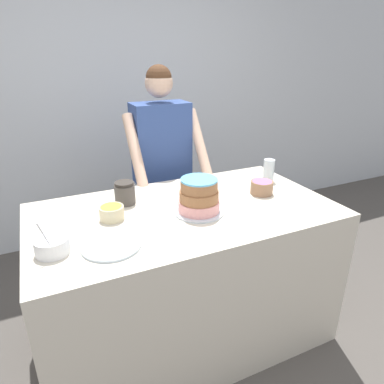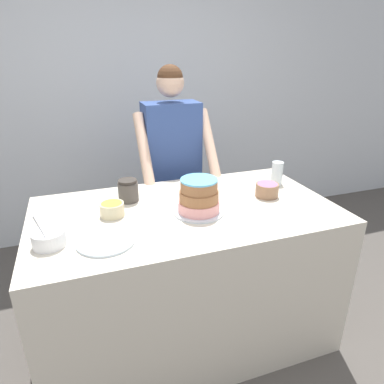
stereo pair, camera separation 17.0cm
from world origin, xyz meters
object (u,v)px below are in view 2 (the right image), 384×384
(frosting_bowl_white, at_px, (49,238))
(frosting_bowl_purple, at_px, (267,189))
(cake, at_px, (199,197))
(drinking_glass, at_px, (277,173))
(stoneware_jar, at_px, (128,191))
(person_baker, at_px, (172,157))
(frosting_bowl_orange, at_px, (112,209))
(ceramic_plate, at_px, (106,241))

(frosting_bowl_white, bearing_deg, frosting_bowl_purple, 8.13)
(cake, relative_size, drinking_glass, 1.84)
(cake, height_order, frosting_bowl_purple, cake)
(frosting_bowl_purple, xyz_separation_m, stoneware_jar, (-0.82, 0.21, 0.02))
(person_baker, xyz_separation_m, stoneware_jar, (-0.43, -0.53, -0.02))
(person_baker, height_order, cake, person_baker)
(person_baker, bearing_deg, cake, -96.06)
(frosting_bowl_white, bearing_deg, stoneware_jar, 42.27)
(frosting_bowl_orange, height_order, drinking_glass, drinking_glass)
(frosting_bowl_orange, relative_size, ceramic_plate, 0.47)
(drinking_glass, distance_m, ceramic_plate, 1.24)
(frosting_bowl_white, height_order, frosting_bowl_purple, frosting_bowl_white)
(ceramic_plate, height_order, stoneware_jar, stoneware_jar)
(ceramic_plate, bearing_deg, frosting_bowl_orange, 76.47)
(stoneware_jar, bearing_deg, frosting_bowl_white, -137.73)
(person_baker, height_order, frosting_bowl_orange, person_baker)
(person_baker, distance_m, frosting_bowl_purple, 0.84)
(frosting_bowl_purple, relative_size, stoneware_jar, 1.05)
(ceramic_plate, xyz_separation_m, stoneware_jar, (0.18, 0.45, 0.06))
(person_baker, relative_size, drinking_glass, 10.78)
(frosting_bowl_orange, distance_m, ceramic_plate, 0.29)
(person_baker, distance_m, drinking_glass, 0.81)
(person_baker, xyz_separation_m, frosting_bowl_white, (-0.86, -0.92, -0.04))
(stoneware_jar, bearing_deg, drinking_glass, -2.72)
(cake, distance_m, frosting_bowl_purple, 0.48)
(frosting_bowl_white, distance_m, frosting_bowl_purple, 1.26)
(ceramic_plate, distance_m, stoneware_jar, 0.49)
(frosting_bowl_white, relative_size, stoneware_jar, 1.34)
(person_baker, bearing_deg, frosting_bowl_purple, -62.46)
(drinking_glass, distance_m, stoneware_jar, 0.99)
(cake, distance_m, frosting_bowl_orange, 0.48)
(drinking_glass, height_order, stoneware_jar, drinking_glass)
(frosting_bowl_orange, bearing_deg, drinking_glass, 6.41)
(drinking_glass, height_order, ceramic_plate, drinking_glass)
(stoneware_jar, bearing_deg, cake, -40.42)
(ceramic_plate, bearing_deg, drinking_glass, 18.86)
(ceramic_plate, bearing_deg, cake, 16.76)
(frosting_bowl_white, height_order, ceramic_plate, frosting_bowl_white)
(frosting_bowl_white, bearing_deg, drinking_glass, 13.65)
(cake, relative_size, ceramic_plate, 1.02)
(frosting_bowl_purple, bearing_deg, frosting_bowl_orange, 177.39)
(drinking_glass, bearing_deg, frosting_bowl_purple, -136.13)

